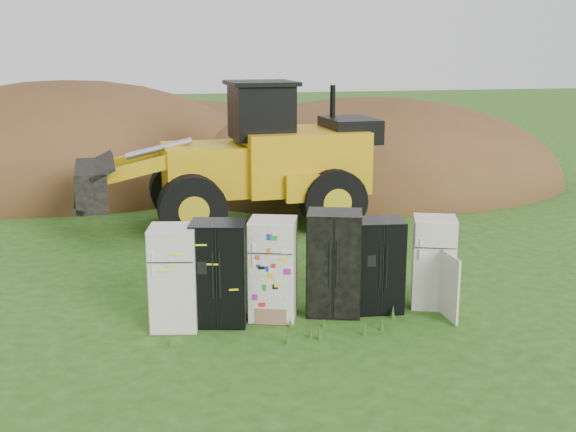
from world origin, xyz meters
name	(u,v)px	position (x,y,z in m)	size (l,w,h in m)	color
ground	(308,315)	(0.00, 0.00, 0.00)	(120.00, 120.00, 0.00)	#294913
fridge_leftmost	(174,278)	(-2.34, -0.03, 0.88)	(0.78, 0.75, 1.76)	silver
fridge_black_side	(219,273)	(-1.57, 0.01, 0.90)	(0.93, 0.74, 1.79)	black
fridge_sticker	(273,269)	(-0.63, 0.04, 0.89)	(0.79, 0.73, 1.78)	white
fridge_dark_mid	(334,263)	(0.48, 0.03, 0.93)	(0.95, 0.77, 1.86)	black
fridge_black_right	(378,265)	(1.30, -0.01, 0.84)	(0.84, 0.70, 1.68)	black
fridge_open_door	(433,262)	(2.36, -0.03, 0.83)	(0.76, 0.70, 1.67)	silver
wheel_loader	(226,156)	(-0.49, 6.66, 1.90)	(7.85, 3.18, 3.80)	#CF960D
dirt_mound_right	(369,183)	(5.24, 11.69, 0.00)	(13.88, 10.18, 5.93)	#4C2F18
dirt_mound_left	(71,183)	(-4.90, 14.13, 0.00)	(14.18, 10.64, 7.08)	#4C2F18
dirt_mound_back	(176,163)	(-0.98, 17.59, 0.00)	(16.23, 10.82, 5.02)	#4C2F18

